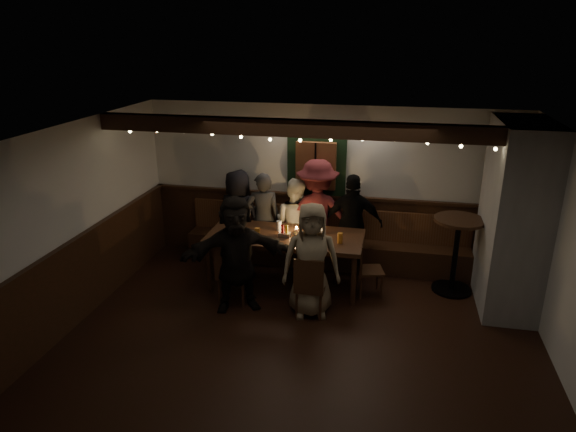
% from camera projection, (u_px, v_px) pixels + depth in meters
% --- Properties ---
extents(room, '(6.02, 5.01, 2.62)m').
position_uv_depth(room, '(393.00, 226.00, 7.23)').
color(room, black).
rests_on(room, ground).
extents(dining_table, '(2.30, 0.99, 1.00)m').
position_uv_depth(dining_table, '(285.00, 239.00, 7.63)').
color(dining_table, black).
rests_on(dining_table, ground).
extents(chair_near_left, '(0.44, 0.44, 0.93)m').
position_uv_depth(chair_near_left, '(232.00, 270.00, 7.16)').
color(chair_near_left, black).
rests_on(chair_near_left, ground).
extents(chair_near_right, '(0.41, 0.41, 0.88)m').
position_uv_depth(chair_near_right, '(310.00, 284.00, 6.83)').
color(chair_near_right, black).
rests_on(chair_near_right, ground).
extents(chair_end, '(0.45, 0.45, 0.83)m').
position_uv_depth(chair_end, '(365.00, 265.00, 7.44)').
color(chair_end, black).
rests_on(chair_end, ground).
extents(high_top, '(0.72, 0.72, 1.15)m').
position_uv_depth(high_top, '(456.00, 246.00, 7.47)').
color(high_top, black).
rests_on(high_top, ground).
extents(person_a, '(0.85, 0.64, 1.56)m').
position_uv_depth(person_a, '(239.00, 216.00, 8.50)').
color(person_a, black).
rests_on(person_a, ground).
extents(person_b, '(0.64, 0.50, 1.56)m').
position_uv_depth(person_b, '(263.00, 219.00, 8.37)').
color(person_b, '#333335').
rests_on(person_b, ground).
extents(person_c, '(0.87, 0.78, 1.49)m').
position_uv_depth(person_c, '(295.00, 223.00, 8.31)').
color(person_c, beige).
rests_on(person_c, ground).
extents(person_d, '(1.28, 0.89, 1.81)m').
position_uv_depth(person_d, '(317.00, 215.00, 8.19)').
color(person_d, '#4E181D').
rests_on(person_d, ground).
extents(person_e, '(0.97, 0.47, 1.61)m').
position_uv_depth(person_e, '(353.00, 224.00, 8.09)').
color(person_e, black).
rests_on(person_e, ground).
extents(person_f, '(1.59, 1.02, 1.63)m').
position_uv_depth(person_f, '(237.00, 254.00, 6.97)').
color(person_f, black).
rests_on(person_f, ground).
extents(person_g, '(0.87, 0.67, 1.59)m').
position_uv_depth(person_g, '(311.00, 260.00, 6.83)').
color(person_g, '#87755B').
rests_on(person_g, ground).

